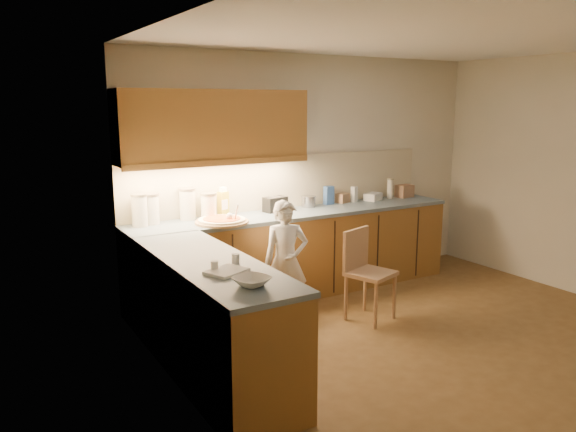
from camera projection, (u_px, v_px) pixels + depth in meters
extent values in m
plane|color=brown|center=(434.00, 340.00, 4.99)|extent=(4.50, 4.50, 0.00)
cube|color=beige|center=(312.00, 171.00, 6.42)|extent=(4.50, 0.04, 2.60)
cube|color=beige|center=(190.00, 225.00, 3.61)|extent=(0.04, 4.00, 2.60)
cube|color=white|center=(451.00, 35.00, 4.48)|extent=(4.50, 4.00, 0.04)
cube|color=brown|center=(298.00, 254.00, 6.15)|extent=(3.75, 0.60, 0.88)
cube|color=brown|center=(212.00, 321.00, 4.27)|extent=(0.60, 2.00, 0.88)
cube|color=#4A5C69|center=(298.00, 213.00, 6.06)|extent=(3.77, 0.62, 0.04)
cube|color=#4A5C69|center=(210.00, 263.00, 4.18)|extent=(0.62, 2.02, 0.04)
cube|color=black|center=(174.00, 284.00, 5.13)|extent=(0.02, 0.01, 0.80)
cube|color=black|center=(233.00, 274.00, 5.43)|extent=(0.02, 0.01, 0.80)
cube|color=black|center=(287.00, 265.00, 5.73)|extent=(0.02, 0.01, 0.80)
cube|color=black|center=(334.00, 257.00, 6.04)|extent=(0.02, 0.01, 0.80)
cube|color=black|center=(378.00, 250.00, 6.34)|extent=(0.02, 0.01, 0.80)
cube|color=black|center=(417.00, 243.00, 6.64)|extent=(0.02, 0.01, 0.80)
cube|color=#BFB594|center=(285.00, 182.00, 6.24)|extent=(3.75, 0.02, 0.58)
cube|color=brown|center=(214.00, 126.00, 5.53)|extent=(1.95, 0.35, 0.70)
cube|color=brown|center=(222.00, 163.00, 5.45)|extent=(1.95, 0.02, 0.06)
cylinder|color=tan|center=(222.00, 222.00, 5.47)|extent=(0.52, 0.52, 0.02)
cylinder|color=#F2E4BE|center=(222.00, 220.00, 5.47)|extent=(0.46, 0.46, 0.02)
cylinder|color=#D14D1B|center=(222.00, 218.00, 5.46)|extent=(0.37, 0.37, 0.01)
sphere|color=white|center=(229.00, 216.00, 5.46)|extent=(0.07, 0.07, 0.07)
cylinder|color=white|center=(236.00, 214.00, 5.42)|extent=(0.02, 0.12, 0.21)
imported|color=white|center=(286.00, 262.00, 5.34)|extent=(0.50, 0.41, 1.17)
cylinder|color=tan|center=(376.00, 306.00, 5.20)|extent=(0.04, 0.04, 0.44)
cylinder|color=tan|center=(394.00, 297.00, 5.44)|extent=(0.04, 0.04, 0.44)
cylinder|color=tan|center=(346.00, 298.00, 5.41)|extent=(0.04, 0.04, 0.44)
cylinder|color=tan|center=(365.00, 289.00, 5.66)|extent=(0.04, 0.04, 0.44)
cube|color=tan|center=(371.00, 274.00, 5.38)|extent=(0.50, 0.50, 0.04)
cube|color=tan|center=(356.00, 249.00, 5.45)|extent=(0.39, 0.16, 0.39)
imported|color=white|center=(252.00, 281.00, 3.60)|extent=(0.29, 0.29, 0.06)
cylinder|color=beige|center=(140.00, 211.00, 5.29)|extent=(0.15, 0.15, 0.29)
cylinder|color=gray|center=(139.00, 195.00, 5.26)|extent=(0.16, 0.16, 0.02)
cylinder|color=silver|center=(151.00, 210.00, 5.41)|extent=(0.16, 0.16, 0.28)
cylinder|color=gray|center=(150.00, 195.00, 5.38)|extent=(0.17, 0.17, 0.02)
cylinder|color=silver|center=(188.00, 205.00, 5.60)|extent=(0.16, 0.16, 0.30)
cylinder|color=gray|center=(187.00, 189.00, 5.57)|extent=(0.17, 0.17, 0.02)
cylinder|color=white|center=(209.00, 207.00, 5.64)|extent=(0.15, 0.15, 0.25)
cylinder|color=gray|center=(208.00, 194.00, 5.61)|extent=(0.16, 0.16, 0.02)
cube|color=gold|center=(223.00, 204.00, 5.77)|extent=(0.12, 0.10, 0.26)
cube|color=white|center=(223.00, 189.00, 5.74)|extent=(0.08, 0.06, 0.05)
cube|color=black|center=(275.00, 204.00, 6.03)|extent=(0.27, 0.18, 0.16)
cube|color=silver|center=(273.00, 197.00, 6.00)|extent=(0.04, 0.11, 0.00)
cube|color=silver|center=(277.00, 196.00, 6.04)|extent=(0.04, 0.11, 0.00)
cylinder|color=#A4A4A9|center=(308.00, 202.00, 6.30)|extent=(0.16, 0.16, 0.12)
cylinder|color=#A4A4A9|center=(308.00, 196.00, 6.29)|extent=(0.17, 0.17, 0.01)
cube|color=#34599D|center=(329.00, 195.00, 6.47)|extent=(0.11, 0.08, 0.21)
cube|color=#9E7755|center=(343.00, 198.00, 6.59)|extent=(0.18, 0.15, 0.11)
cube|color=silver|center=(354.00, 194.00, 6.62)|extent=(0.07, 0.07, 0.18)
cube|color=silver|center=(373.00, 197.00, 6.74)|extent=(0.26, 0.23, 0.09)
cylinder|color=white|center=(390.00, 189.00, 6.85)|extent=(0.07, 0.07, 0.23)
cylinder|color=tan|center=(390.00, 179.00, 6.83)|extent=(0.08, 0.08, 0.02)
cube|color=#A67B59|center=(404.00, 191.00, 6.96)|extent=(0.21, 0.17, 0.15)
cube|color=silver|center=(227.00, 271.00, 3.87)|extent=(0.32, 0.30, 0.02)
cylinder|color=white|center=(215.00, 266.00, 3.90)|extent=(0.07, 0.07, 0.07)
cylinder|color=white|center=(236.00, 259.00, 4.07)|extent=(0.07, 0.07, 0.08)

